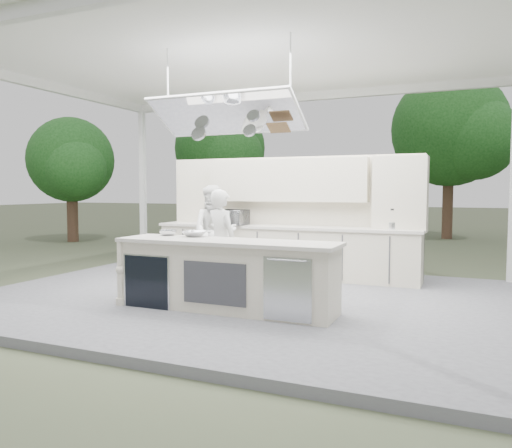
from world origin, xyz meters
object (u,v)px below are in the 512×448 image
at_px(demo_island, 225,275).
at_px(sous_chef, 215,232).
at_px(back_counter, 283,251).
at_px(head_chef, 221,241).

height_order(demo_island, sous_chef, sous_chef).
height_order(back_counter, head_chef, head_chef).
xyz_separation_m(back_counter, head_chef, (-0.39, -1.81, 0.34)).
xyz_separation_m(demo_island, back_counter, (-0.18, 2.81, 0.00)).
bearing_deg(head_chef, demo_island, 137.51).
xyz_separation_m(demo_island, sous_chef, (-1.24, 2.05, 0.38)).
relative_size(head_chef, sous_chef, 0.96).
relative_size(back_counter, sous_chef, 2.97).
distance_m(back_counter, sous_chef, 1.36).
relative_size(back_counter, head_chef, 3.11).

